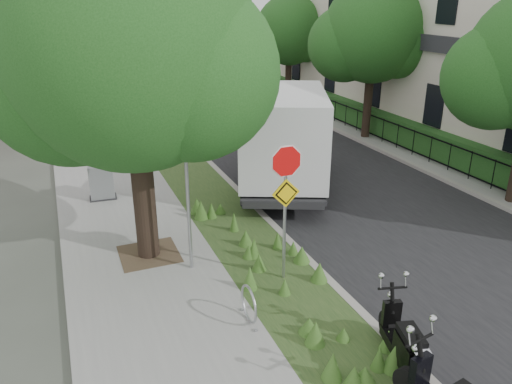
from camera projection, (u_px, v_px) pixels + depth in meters
ground at (351, 282)px, 11.24m from camera, size 120.00×120.00×0.00m
sidewalk_near at (105, 169)px, 18.34m from camera, size 3.50×60.00×0.12m
verge at (178, 160)px, 19.30m from camera, size 2.00×60.00×0.12m
kerb_near at (203, 157)px, 19.65m from camera, size 0.20×60.00×0.13m
road at (284, 149)px, 20.89m from camera, size 7.00×60.00×0.01m
kerb_far at (355, 139)px, 22.09m from camera, size 0.20×60.00×0.13m
footpath_far at (387, 135)px, 22.69m from camera, size 3.20×60.00×0.12m
street_tree_main at (127, 58)px, 10.50m from camera, size 6.21×5.54×7.66m
bare_post at (187, 187)px, 10.89m from camera, size 0.08×0.08×4.00m
bike_hoop at (249, 304)px, 9.60m from camera, size 0.06×0.78×0.77m
sign_assembly at (286, 186)px, 10.39m from camera, size 0.94×0.08×3.22m
fence_far at (370, 124)px, 22.11m from camera, size 0.04×24.00×1.00m
hedge_far at (383, 122)px, 22.36m from camera, size 1.00×24.00×1.10m
terrace_houses at (457, 39)px, 22.32m from camera, size 7.40×26.40×8.20m
far_tree_b at (371, 37)px, 20.69m from camera, size 4.83×4.31×6.56m
far_tree_c at (288, 34)px, 27.73m from camera, size 4.37×3.89×5.93m
scooter_near at (405, 348)px, 8.35m from camera, size 0.69×1.76×0.86m
box_truck at (283, 134)px, 16.14m from camera, size 4.67×6.62×2.81m
utility_cabinet at (101, 183)px, 15.36m from camera, size 0.84×0.59×1.07m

